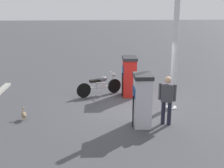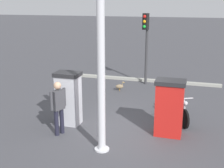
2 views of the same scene
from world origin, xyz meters
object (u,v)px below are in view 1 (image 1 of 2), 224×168
(fuel_pump_far, at_px, (142,100))
(motorcycle_near_pump, at_px, (100,85))
(fuel_pump_near, at_px, (129,76))
(canopy_support_pole, at_px, (174,57))
(attendant_person, at_px, (167,98))
(wandering_duck, at_px, (24,114))

(fuel_pump_far, height_order, motorcycle_near_pump, fuel_pump_far)
(fuel_pump_near, distance_m, canopy_support_pole, 2.41)
(fuel_pump_near, distance_m, motorcycle_near_pump, 1.30)
(canopy_support_pole, bearing_deg, motorcycle_near_pump, -34.26)
(canopy_support_pole, bearing_deg, fuel_pump_far, 47.23)
(fuel_pump_far, relative_size, attendant_person, 1.06)
(fuel_pump_near, bearing_deg, attendant_person, 104.41)
(attendant_person, xyz_separation_m, canopy_support_pole, (-0.60, -1.50, 1.02))
(motorcycle_near_pump, distance_m, wandering_duck, 3.73)
(canopy_support_pole, bearing_deg, attendant_person, 68.09)
(canopy_support_pole, bearing_deg, fuel_pump_near, -49.20)
(motorcycle_near_pump, bearing_deg, fuel_pump_far, 110.38)
(attendant_person, bearing_deg, fuel_pump_far, 1.58)
(motorcycle_near_pump, height_order, canopy_support_pole, canopy_support_pole)
(motorcycle_near_pump, relative_size, attendant_person, 1.19)
(attendant_person, xyz_separation_m, wandering_duck, (4.71, -0.71, -0.73))
(fuel_pump_near, relative_size, motorcycle_near_pump, 0.87)
(fuel_pump_far, bearing_deg, motorcycle_near_pump, -69.62)
(fuel_pump_near, relative_size, fuel_pump_far, 0.98)
(fuel_pump_near, bearing_deg, wandering_duck, 31.75)
(fuel_pump_far, distance_m, attendant_person, 0.81)
(fuel_pump_near, height_order, fuel_pump_far, fuel_pump_far)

